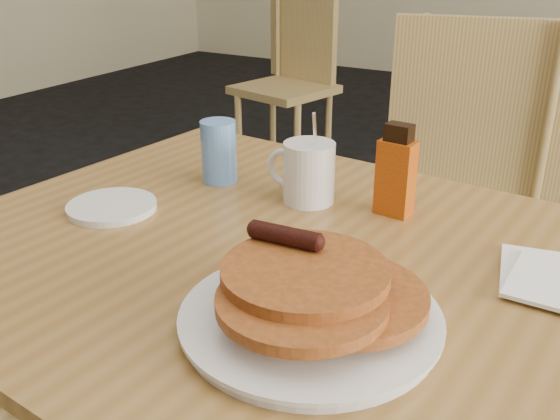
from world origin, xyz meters
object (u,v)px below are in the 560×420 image
(pancake_plate, at_px, (311,304))
(syrup_bottle, at_px, (396,173))
(blue_tumbler, at_px, (219,152))
(main_table, at_px, (340,293))
(coffee_mug, at_px, (307,171))
(chair_wall_extra, at_px, (293,65))
(chair_main_far, at_px, (461,189))

(pancake_plate, bearing_deg, syrup_bottle, 95.12)
(syrup_bottle, xyz_separation_m, blue_tumbler, (-0.35, -0.02, -0.01))
(main_table, height_order, pancake_plate, pancake_plate)
(coffee_mug, distance_m, syrup_bottle, 0.16)
(main_table, distance_m, chair_wall_extra, 2.50)
(chair_wall_extra, distance_m, blue_tumbler, 2.16)
(main_table, distance_m, blue_tumbler, 0.42)
(chair_wall_extra, distance_m, syrup_bottle, 2.31)
(blue_tumbler, bearing_deg, syrup_bottle, 3.49)
(chair_main_far, xyz_separation_m, syrup_bottle, (0.01, -0.54, 0.22))
(main_table, bearing_deg, blue_tumbler, 150.24)
(main_table, relative_size, chair_wall_extra, 1.50)
(main_table, relative_size, blue_tumbler, 11.86)
(pancake_plate, relative_size, syrup_bottle, 2.03)
(chair_main_far, height_order, chair_wall_extra, chair_main_far)
(chair_main_far, relative_size, coffee_mug, 5.86)
(main_table, height_order, syrup_bottle, syrup_bottle)
(coffee_mug, distance_m, blue_tumbler, 0.20)
(pancake_plate, distance_m, coffee_mug, 0.40)
(chair_wall_extra, bearing_deg, chair_main_far, -34.89)
(syrup_bottle, height_order, blue_tumbler, syrup_bottle)
(chair_main_far, distance_m, coffee_mug, 0.62)
(chair_main_far, bearing_deg, main_table, -101.61)
(main_table, height_order, chair_main_far, chair_main_far)
(pancake_plate, bearing_deg, coffee_mug, 118.59)
(pancake_plate, xyz_separation_m, coffee_mug, (-0.19, 0.35, 0.03))
(main_table, xyz_separation_m, chair_main_far, (-0.02, 0.77, -0.10))
(main_table, xyz_separation_m, pancake_plate, (0.03, -0.15, 0.07))
(main_table, distance_m, syrup_bottle, 0.25)
(chair_wall_extra, xyz_separation_m, blue_tumbler, (0.91, -1.94, 0.24))
(chair_main_far, xyz_separation_m, blue_tumbler, (-0.34, -0.56, 0.20))
(chair_main_far, height_order, pancake_plate, chair_main_far)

